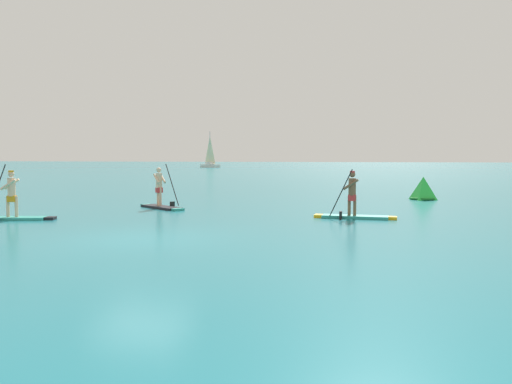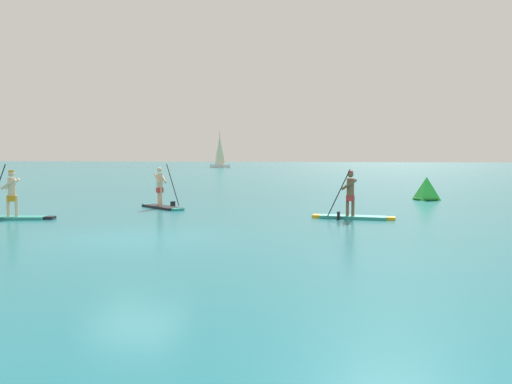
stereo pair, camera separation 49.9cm
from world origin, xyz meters
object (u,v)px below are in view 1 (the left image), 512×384
(paddleboarder_near_left, at_px, (9,209))
(paddleboarder_mid_center, at_px, (161,199))
(paddleboarder_far_right, at_px, (353,208))
(race_marker_buoy, at_px, (423,189))
(sailboat_left_horizon, at_px, (210,163))

(paddleboarder_near_left, relative_size, paddleboarder_mid_center, 1.20)
(paddleboarder_far_right, xyz_separation_m, race_marker_buoy, (2.74, 9.29, 0.15))
(paddleboarder_near_left, xyz_separation_m, sailboat_left_horizon, (-25.73, 89.36, 0.57))
(paddleboarder_mid_center, xyz_separation_m, paddleboarder_far_right, (8.21, -1.60, -0.02))
(paddleboarder_near_left, relative_size, sailboat_left_horizon, 0.42)
(paddleboarder_far_right, bearing_deg, sailboat_left_horizon, -66.48)
(race_marker_buoy, bearing_deg, paddleboarder_far_right, -106.43)
(paddleboarder_far_right, bearing_deg, paddleboarder_near_left, 17.34)
(paddleboarder_far_right, height_order, sailboat_left_horizon, sailboat_left_horizon)
(race_marker_buoy, relative_size, sailboat_left_horizon, 0.18)
(paddleboarder_mid_center, relative_size, race_marker_buoy, 1.98)
(paddleboarder_mid_center, height_order, race_marker_buoy, paddleboarder_mid_center)
(paddleboarder_mid_center, relative_size, paddleboarder_far_right, 0.92)
(paddleboarder_mid_center, height_order, paddleboarder_far_right, paddleboarder_mid_center)
(paddleboarder_mid_center, height_order, sailboat_left_horizon, sailboat_left_horizon)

